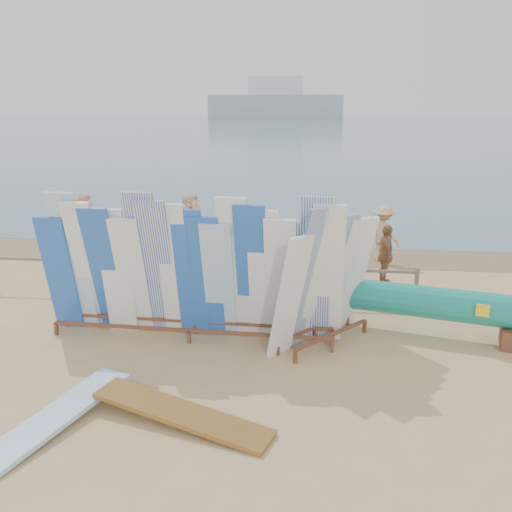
# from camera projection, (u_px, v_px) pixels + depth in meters

# --- Properties ---
(ground) EXTENTS (160.00, 160.00, 0.00)m
(ground) POSITION_uv_depth(u_px,v_px,m) (105.00, 351.00, 9.91)
(ground) COLOR tan
(ground) RESTS_ON ground
(ocean) EXTENTS (320.00, 240.00, 0.02)m
(ocean) POSITION_uv_depth(u_px,v_px,m) (307.00, 125.00, 132.40)
(ocean) COLOR #456A7C
(ocean) RESTS_ON ground
(wet_sand_strip) EXTENTS (40.00, 2.60, 0.01)m
(wet_sand_strip) POSITION_uv_depth(u_px,v_px,m) (194.00, 251.00, 16.80)
(wet_sand_strip) COLOR olive
(wet_sand_strip) RESTS_ON ground
(distant_ship) EXTENTS (45.00, 8.00, 14.00)m
(distant_ship) POSITION_uv_depth(u_px,v_px,m) (276.00, 103.00, 182.11)
(distant_ship) COLOR #999EA3
(distant_ship) RESTS_ON ocean
(fence) EXTENTS (12.08, 0.08, 0.90)m
(fence) POSITION_uv_depth(u_px,v_px,m) (153.00, 270.00, 12.61)
(fence) COLOR #6D6552
(fence) RESTS_ON ground
(main_surfboard_rack) EXTENTS (5.74, 0.99, 2.88)m
(main_surfboard_rack) POSITION_uv_depth(u_px,v_px,m) (191.00, 274.00, 10.11)
(main_surfboard_rack) COLOR brown
(main_surfboard_rack) RESTS_ON ground
(side_surfboard_rack) EXTENTS (2.00, 2.18, 2.72)m
(side_surfboard_rack) POSITION_uv_depth(u_px,v_px,m) (325.00, 282.00, 9.91)
(side_surfboard_rack) COLOR brown
(side_surfboard_rack) RESTS_ON ground
(outrigger_canoe) EXTENTS (6.94, 2.24, 1.00)m
(outrigger_canoe) POSITION_uv_depth(u_px,v_px,m) (411.00, 302.00, 10.55)
(outrigger_canoe) COLOR brown
(outrigger_canoe) RESTS_ON ground
(vendor_table) EXTENTS (0.85, 0.63, 1.09)m
(vendor_table) POSITION_uv_depth(u_px,v_px,m) (292.00, 315.00, 10.64)
(vendor_table) COLOR brown
(vendor_table) RESTS_ON ground
(flat_board_b) EXTENTS (1.44, 2.73, 0.24)m
(flat_board_b) POSITION_uv_depth(u_px,v_px,m) (53.00, 427.00, 7.56)
(flat_board_b) COLOR #8CBBE0
(flat_board_b) RESTS_ON ground
(flat_board_c) EXTENTS (2.74, 1.35, 0.28)m
(flat_board_c) POSITION_uv_depth(u_px,v_px,m) (182.00, 422.00, 7.67)
(flat_board_c) COLOR olive
(flat_board_c) RESTS_ON ground
(beach_chair_left) EXTENTS (0.61, 0.63, 0.90)m
(beach_chair_left) POSITION_uv_depth(u_px,v_px,m) (221.00, 280.00, 13.08)
(beach_chair_left) COLOR #B6131A
(beach_chair_left) RESTS_ON ground
(beach_chair_right) EXTENTS (0.75, 0.77, 0.93)m
(beach_chair_right) POSITION_uv_depth(u_px,v_px,m) (188.00, 274.00, 13.56)
(beach_chair_right) COLOR #B6131A
(beach_chair_right) RESTS_ON ground
(stroller) EXTENTS (0.91, 1.05, 1.20)m
(stroller) POSITION_uv_depth(u_px,v_px,m) (261.00, 270.00, 13.13)
(stroller) COLOR #B6131A
(stroller) RESTS_ON ground
(beachgoer_2) EXTENTS (0.89, 0.74, 1.65)m
(beachgoer_2) POSITION_uv_depth(u_px,v_px,m) (70.00, 240.00, 14.67)
(beachgoer_2) COLOR beige
(beachgoer_2) RESTS_ON ground
(beachgoer_3) EXTENTS (0.94, 1.11, 1.62)m
(beachgoer_3) POSITION_uv_depth(u_px,v_px,m) (183.00, 231.00, 15.83)
(beachgoer_3) COLOR tan
(beachgoer_3) RESTS_ON ground
(beachgoer_7) EXTENTS (0.68, 0.73, 1.78)m
(beachgoer_7) POSITION_uv_depth(u_px,v_px,m) (239.00, 232.00, 15.26)
(beachgoer_7) COLOR #8C6042
(beachgoer_7) RESTS_ON ground
(beachgoer_11) EXTENTS (1.30, 1.66, 1.76)m
(beachgoer_11) POSITION_uv_depth(u_px,v_px,m) (86.00, 222.00, 16.63)
(beachgoer_11) COLOR beige
(beachgoer_11) RESTS_ON ground
(beachgoer_6) EXTENTS (0.82, 0.47, 1.58)m
(beachgoer_6) POSITION_uv_depth(u_px,v_px,m) (225.00, 258.00, 13.05)
(beachgoer_6) COLOR tan
(beachgoer_6) RESTS_ON ground
(beachgoer_9) EXTENTS (1.10, 1.01, 1.64)m
(beachgoer_9) POSITION_uv_depth(u_px,v_px,m) (383.00, 234.00, 15.43)
(beachgoer_9) COLOR tan
(beachgoer_9) RESTS_ON ground
(beachgoer_5) EXTENTS (0.57, 1.74, 1.87)m
(beachgoer_5) POSITION_uv_depth(u_px,v_px,m) (191.00, 226.00, 15.92)
(beachgoer_5) COLOR beige
(beachgoer_5) RESTS_ON ground
(beachgoer_10) EXTENTS (0.54, 0.95, 1.53)m
(beachgoer_10) POSITION_uv_depth(u_px,v_px,m) (386.00, 255.00, 13.39)
(beachgoer_10) COLOR #8C6042
(beachgoer_10) RESTS_ON ground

